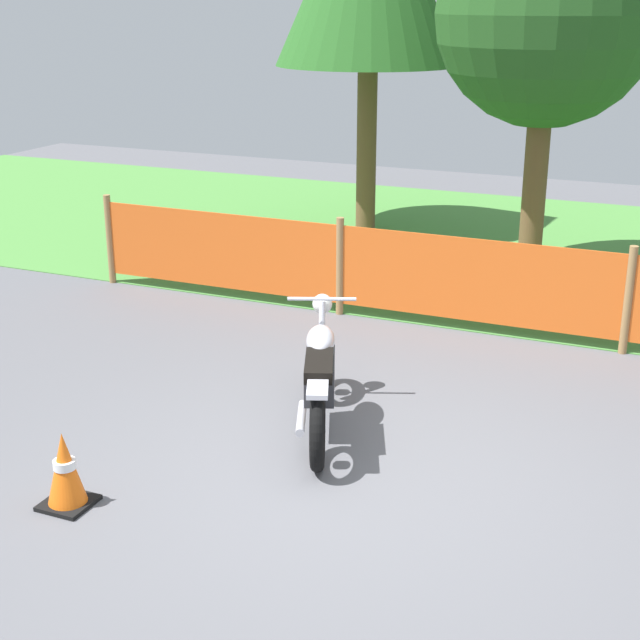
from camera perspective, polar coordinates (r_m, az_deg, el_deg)
ground at (r=6.62m, az=2.16°, el=-9.78°), size 24.00×24.00×0.02m
grass_verge at (r=12.68m, az=13.26°, el=4.15°), size 24.00×6.83×0.01m
barrier_fence at (r=9.31m, az=9.56°, el=2.39°), size 8.80×0.08×1.05m
tree_near_left at (r=11.15m, az=13.85°, el=17.73°), size 2.51×2.51×4.28m
motorcycle_lead at (r=7.15m, az=-0.01°, el=-3.47°), size 0.88×1.80×0.90m
traffic_cone at (r=6.39m, az=-15.43°, el=-8.92°), size 0.32×0.32×0.53m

